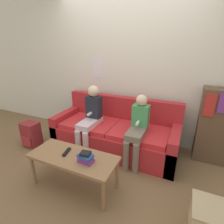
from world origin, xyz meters
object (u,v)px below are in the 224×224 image
couch (115,133)px  tv_remote (67,152)px  person_left (91,116)px  person_right (138,127)px  storage_box (216,223)px  bookshelf (216,126)px  coffee_table (73,159)px  backpack (31,134)px

couch → tv_remote: couch is taller
person_left → tv_remote: bearing=-80.6°
couch → person_right: (0.44, -0.21, 0.29)m
couch → storage_box: couch is taller
person_left → bookshelf: 1.90m
tv_remote → coffee_table: bearing=-24.8°
coffee_table → couch: bearing=83.7°
coffee_table → tv_remote: 0.13m
coffee_table → person_right: 1.01m
couch → person_left: person_left is taller
couch → person_right: person_right is taller
storage_box → backpack: (-2.83, 0.49, 0.05)m
backpack → coffee_table: bearing=-21.0°
coffee_table → storage_box: 1.57m
bookshelf → backpack: (-2.87, -0.84, -0.36)m
coffee_table → person_right: size_ratio=1.06×
bookshelf → coffee_table: bearing=-140.1°
person_left → backpack: 1.15m
backpack → tv_remote: bearing=-21.7°
tv_remote → bookshelf: (1.70, 1.31, 0.12)m
tv_remote → storage_box: bearing=-13.1°
couch → storage_box: (1.44, -1.04, -0.11)m
storage_box → bookshelf: bearing=88.3°
coffee_table → backpack: bearing=159.0°
storage_box → backpack: 2.87m
coffee_table → backpack: coffee_table is taller
coffee_table → person_right: (0.55, 0.83, 0.18)m
person_left → tv_remote: (0.13, -0.81, -0.15)m
person_left → storage_box: (1.80, -0.84, -0.44)m
coffee_table → storage_box: (1.55, -0.01, -0.23)m
bookshelf → storage_box: bearing=-91.7°
person_left → bookshelf: bookshelf is taller
person_right → storage_box: person_right is taller
coffee_table → person_left: bearing=106.4°
coffee_table → tv_remote: tv_remote is taller
backpack → couch: bearing=21.5°
person_left → bookshelf: size_ratio=0.96×
coffee_table → person_left: 0.90m
person_right → coffee_table: bearing=-123.8°
couch → coffee_table: 1.05m
person_right → bookshelf: bookshelf is taller
tv_remote → bookshelf: bookshelf is taller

